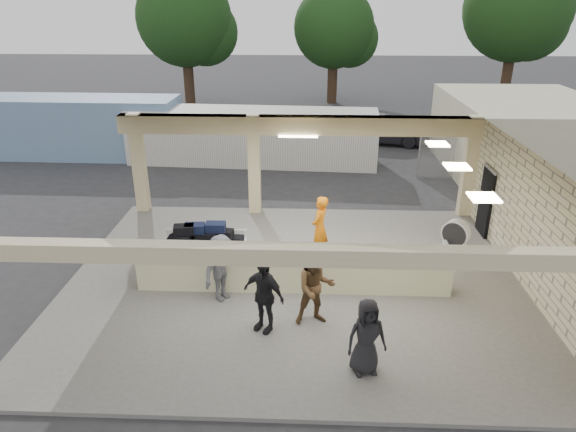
{
  "coord_description": "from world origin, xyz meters",
  "views": [
    {
      "loc": [
        0.34,
        -12.03,
        7.07
      ],
      "look_at": [
        -0.19,
        1.0,
        1.52
      ],
      "focal_mm": 32.0,
      "sensor_mm": 36.0,
      "label": 1
    }
  ],
  "objects_px": {
    "luggage_cart": "(201,244)",
    "car_white_a": "(492,139)",
    "baggage_handler": "(320,228)",
    "passenger_a": "(315,287)",
    "passenger_c": "(222,268)",
    "baggage_counter": "(293,272)",
    "car_dark": "(386,130)",
    "car_white_b": "(571,135)",
    "container_white": "(252,136)",
    "container_blue": "(66,127)",
    "drum_fan": "(456,234)",
    "passenger_b": "(263,295)",
    "passenger_d": "(366,337)"
  },
  "relations": [
    {
      "from": "container_blue",
      "to": "car_white_a",
      "type": "bearing_deg",
      "value": 4.39
    },
    {
      "from": "passenger_b",
      "to": "car_white_a",
      "type": "distance_m",
      "value": 18.17
    },
    {
      "from": "luggage_cart",
      "to": "baggage_handler",
      "type": "distance_m",
      "value": 3.36
    },
    {
      "from": "passenger_c",
      "to": "car_white_a",
      "type": "bearing_deg",
      "value": -2.97
    },
    {
      "from": "luggage_cart",
      "to": "car_white_b",
      "type": "relative_size",
      "value": 0.56
    },
    {
      "from": "car_white_b",
      "to": "container_blue",
      "type": "xyz_separation_m",
      "value": [
        -24.97,
        -2.35,
        0.74
      ]
    },
    {
      "from": "car_white_a",
      "to": "car_white_b",
      "type": "bearing_deg",
      "value": -73.92
    },
    {
      "from": "drum_fan",
      "to": "baggage_handler",
      "type": "distance_m",
      "value": 4.18
    },
    {
      "from": "baggage_handler",
      "to": "passenger_c",
      "type": "distance_m",
      "value": 3.39
    },
    {
      "from": "passenger_a",
      "to": "container_white",
      "type": "relative_size",
      "value": 0.16
    },
    {
      "from": "car_dark",
      "to": "container_white",
      "type": "height_order",
      "value": "container_white"
    },
    {
      "from": "passenger_a",
      "to": "car_dark",
      "type": "bearing_deg",
      "value": 66.26
    },
    {
      "from": "baggage_counter",
      "to": "drum_fan",
      "type": "relative_size",
      "value": 8.91
    },
    {
      "from": "passenger_b",
      "to": "baggage_handler",
      "type": "bearing_deg",
      "value": 100.05
    },
    {
      "from": "passenger_c",
      "to": "car_dark",
      "type": "xyz_separation_m",
      "value": [
        6.1,
        15.57,
        -0.25
      ]
    },
    {
      "from": "passenger_b",
      "to": "car_dark",
      "type": "height_order",
      "value": "passenger_b"
    },
    {
      "from": "drum_fan",
      "to": "passenger_b",
      "type": "xyz_separation_m",
      "value": [
        -5.39,
        -4.31,
        0.4
      ]
    },
    {
      "from": "car_white_b",
      "to": "car_dark",
      "type": "height_order",
      "value": "car_dark"
    },
    {
      "from": "passenger_a",
      "to": "luggage_cart",
      "type": "bearing_deg",
      "value": 130.81
    },
    {
      "from": "drum_fan",
      "to": "container_white",
      "type": "xyz_separation_m",
      "value": [
        -7.02,
        8.9,
        0.63
      ]
    },
    {
      "from": "passenger_a",
      "to": "baggage_counter",
      "type": "bearing_deg",
      "value": 100.16
    },
    {
      "from": "passenger_b",
      "to": "container_blue",
      "type": "height_order",
      "value": "container_blue"
    },
    {
      "from": "car_white_a",
      "to": "luggage_cart",
      "type": "bearing_deg",
      "value": 137.27
    },
    {
      "from": "car_dark",
      "to": "container_white",
      "type": "relative_size",
      "value": 0.39
    },
    {
      "from": "car_white_a",
      "to": "container_blue",
      "type": "xyz_separation_m",
      "value": [
        -20.6,
        -1.18,
        0.71
      ]
    },
    {
      "from": "baggage_counter",
      "to": "passenger_c",
      "type": "xyz_separation_m",
      "value": [
        -1.74,
        -0.55,
        0.39
      ]
    },
    {
      "from": "luggage_cart",
      "to": "car_white_b",
      "type": "xyz_separation_m",
      "value": [
        16.25,
        13.6,
        -0.19
      ]
    },
    {
      "from": "baggage_handler",
      "to": "passenger_b",
      "type": "relative_size",
      "value": 1.05
    },
    {
      "from": "passenger_c",
      "to": "baggage_handler",
      "type": "bearing_deg",
      "value": -10.78
    },
    {
      "from": "luggage_cart",
      "to": "car_white_a",
      "type": "relative_size",
      "value": 0.49
    },
    {
      "from": "car_dark",
      "to": "luggage_cart",
      "type": "bearing_deg",
      "value": 166.02
    },
    {
      "from": "car_white_b",
      "to": "container_white",
      "type": "relative_size",
      "value": 0.37
    },
    {
      "from": "car_white_a",
      "to": "car_dark",
      "type": "relative_size",
      "value": 1.1
    },
    {
      "from": "car_white_a",
      "to": "container_blue",
      "type": "relative_size",
      "value": 0.45
    },
    {
      "from": "baggage_handler",
      "to": "passenger_a",
      "type": "distance_m",
      "value": 3.25
    },
    {
      "from": "car_dark",
      "to": "passenger_a",
      "type": "bearing_deg",
      "value": 179.32
    },
    {
      "from": "passenger_a",
      "to": "container_blue",
      "type": "distance_m",
      "value": 18.12
    },
    {
      "from": "passenger_b",
      "to": "car_dark",
      "type": "relative_size",
      "value": 0.41
    },
    {
      "from": "drum_fan",
      "to": "baggage_handler",
      "type": "bearing_deg",
      "value": -132.27
    },
    {
      "from": "baggage_counter",
      "to": "container_blue",
      "type": "relative_size",
      "value": 0.76
    },
    {
      "from": "baggage_counter",
      "to": "passenger_c",
      "type": "bearing_deg",
      "value": -162.39
    },
    {
      "from": "baggage_counter",
      "to": "passenger_a",
      "type": "bearing_deg",
      "value": -69.12
    },
    {
      "from": "container_blue",
      "to": "baggage_counter",
      "type": "bearing_deg",
      "value": -46.28
    },
    {
      "from": "passenger_d",
      "to": "car_white_b",
      "type": "relative_size",
      "value": 0.39
    },
    {
      "from": "drum_fan",
      "to": "container_blue",
      "type": "distance_m",
      "value": 18.81
    },
    {
      "from": "passenger_c",
      "to": "car_white_b",
      "type": "relative_size",
      "value": 0.42
    },
    {
      "from": "drum_fan",
      "to": "baggage_counter",
      "type": "bearing_deg",
      "value": -114.62
    },
    {
      "from": "drum_fan",
      "to": "passenger_b",
      "type": "height_order",
      "value": "passenger_b"
    },
    {
      "from": "container_white",
      "to": "passenger_a",
      "type": "bearing_deg",
      "value": -74.33
    },
    {
      "from": "car_dark",
      "to": "container_white",
      "type": "xyz_separation_m",
      "value": [
        -6.59,
        -3.58,
        0.5
      ]
    }
  ]
}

